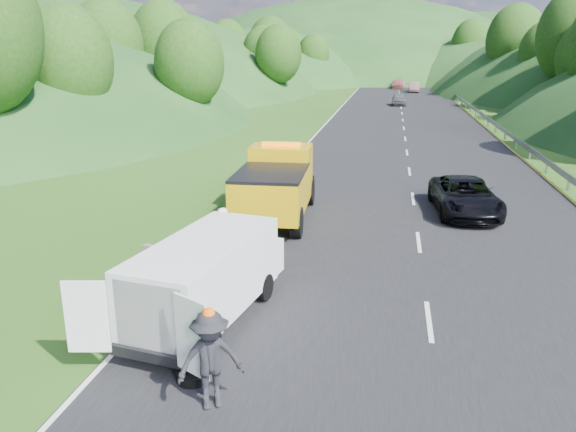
% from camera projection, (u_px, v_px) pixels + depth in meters
% --- Properties ---
extents(ground, '(320.00, 320.00, 0.00)m').
position_uv_depth(ground, '(318.00, 281.00, 16.15)').
color(ground, '#38661E').
rests_on(ground, ground).
extents(road_surface, '(14.00, 200.00, 0.02)m').
position_uv_depth(road_surface, '(403.00, 120.00, 53.38)').
color(road_surface, black).
rests_on(road_surface, ground).
extents(guardrail, '(0.06, 140.00, 1.52)m').
position_uv_depth(guardrail, '(466.00, 109.00, 63.93)').
color(guardrail, gray).
rests_on(guardrail, ground).
extents(tree_line_left, '(14.00, 140.00, 14.00)m').
position_uv_depth(tree_line_left, '(235.00, 99.00, 76.01)').
color(tree_line_left, '#315A1A').
rests_on(tree_line_left, ground).
extents(tree_line_right, '(14.00, 140.00, 14.00)m').
position_uv_depth(tree_line_right, '(566.00, 105.00, 68.84)').
color(tree_line_right, '#315A1A').
rests_on(tree_line_right, ground).
extents(hills_backdrop, '(201.00, 288.60, 44.00)m').
position_uv_depth(hills_backdrop, '(411.00, 77.00, 142.14)').
color(hills_backdrop, '#2D5B23').
rests_on(hills_backdrop, ground).
extents(tow_truck, '(2.75, 6.69, 2.83)m').
position_uv_depth(tow_truck, '(277.00, 184.00, 21.88)').
color(tow_truck, black).
rests_on(tow_truck, ground).
extents(white_van, '(3.49, 6.23, 2.10)m').
position_uv_depth(white_van, '(208.00, 275.00, 13.54)').
color(white_van, black).
rests_on(white_van, ground).
extents(woman, '(0.73, 0.78, 1.73)m').
position_uv_depth(woman, '(225.00, 261.00, 17.72)').
color(woman, silver).
rests_on(woman, ground).
extents(child, '(0.58, 0.55, 0.95)m').
position_uv_depth(child, '(224.00, 287.00, 15.78)').
color(child, tan).
rests_on(child, ground).
extents(worker, '(1.43, 1.22, 1.92)m').
position_uv_depth(worker, '(213.00, 407.00, 10.48)').
color(worker, black).
rests_on(worker, ground).
extents(suitcase, '(0.41, 0.28, 0.61)m').
position_uv_depth(suitcase, '(150.00, 254.00, 17.42)').
color(suitcase, '#68644E').
rests_on(suitcase, ground).
extents(spare_tire, '(0.68, 0.68, 0.20)m').
position_uv_depth(spare_tire, '(193.00, 381.00, 11.30)').
color(spare_tire, black).
rests_on(spare_tire, ground).
extents(passing_suv, '(2.74, 5.26, 1.42)m').
position_uv_depth(passing_suv, '(464.00, 213.00, 22.89)').
color(passing_suv, black).
rests_on(passing_suv, ground).
extents(dist_car_a, '(1.70, 4.22, 1.44)m').
position_uv_depth(dist_car_a, '(399.00, 105.00, 67.65)').
color(dist_car_a, '#434448').
rests_on(dist_car_a, ground).
extents(dist_car_b, '(1.64, 4.71, 1.55)m').
position_uv_depth(dist_car_b, '(413.00, 92.00, 88.98)').
color(dist_car_b, brown).
rests_on(dist_car_b, ground).
extents(dist_car_c, '(2.22, 5.45, 1.58)m').
position_uv_depth(dist_car_c, '(398.00, 89.00, 97.69)').
color(dist_car_c, '#A55A52').
rests_on(dist_car_c, ground).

